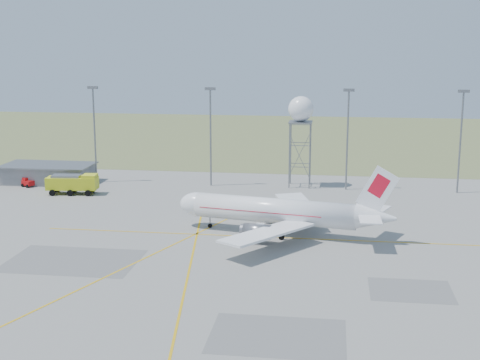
# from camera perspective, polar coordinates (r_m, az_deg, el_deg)

# --- Properties ---
(ground) EXTENTS (400.00, 400.00, 0.00)m
(ground) POSITION_cam_1_polar(r_m,az_deg,el_deg) (76.57, -4.08, -11.13)
(ground) COLOR gray
(ground) RESTS_ON ground
(grass_strip) EXTENTS (400.00, 120.00, 0.03)m
(grass_strip) POSITION_cam_1_polar(r_m,az_deg,el_deg) (211.55, 3.82, 3.69)
(grass_strip) COLOR #556939
(grass_strip) RESTS_ON ground
(building_grey) EXTENTS (19.00, 10.00, 3.90)m
(building_grey) POSITION_cam_1_polar(r_m,az_deg,el_deg) (148.47, -16.04, 0.54)
(building_grey) COLOR gray
(building_grey) RESTS_ON ground
(mast_a) EXTENTS (2.20, 0.50, 20.50)m
(mast_a) POSITION_cam_1_polar(r_m,az_deg,el_deg) (144.98, -12.32, 4.51)
(mast_a) COLOR slate
(mast_a) RESTS_ON ground
(mast_b) EXTENTS (2.20, 0.50, 20.50)m
(mast_b) POSITION_cam_1_polar(r_m,az_deg,el_deg) (138.35, -2.53, 4.43)
(mast_b) COLOR slate
(mast_b) RESTS_ON ground
(mast_c) EXTENTS (2.20, 0.50, 20.50)m
(mast_c) POSITION_cam_1_polar(r_m,az_deg,el_deg) (136.10, 9.17, 4.17)
(mast_c) COLOR slate
(mast_c) RESTS_ON ground
(mast_d) EXTENTS (2.20, 0.50, 20.50)m
(mast_d) POSITION_cam_1_polar(r_m,az_deg,el_deg) (138.33, 18.34, 3.84)
(mast_d) COLOR slate
(mast_d) RESTS_ON ground
(airliner_main) EXTENTS (34.81, 33.37, 11.89)m
(airliner_main) POSITION_cam_1_polar(r_m,az_deg,el_deg) (104.47, 3.27, -2.71)
(airliner_main) COLOR white
(airliner_main) RESTS_ON ground
(radar_tower) EXTENTS (5.18, 5.18, 18.73)m
(radar_tower) POSITION_cam_1_polar(r_m,az_deg,el_deg) (138.28, 5.17, 3.74)
(radar_tower) COLOR slate
(radar_tower) RESTS_ON ground
(fire_truck) EXTENTS (10.22, 4.76, 3.98)m
(fire_truck) POSITION_cam_1_polar(r_m,az_deg,el_deg) (135.97, -14.00, -0.38)
(fire_truck) COLOR #C9D118
(fire_truck) RESTS_ON ground
(baggage_tug) EXTENTS (2.89, 2.76, 1.89)m
(baggage_tug) POSITION_cam_1_polar(r_m,az_deg,el_deg) (145.70, -17.65, -0.27)
(baggage_tug) COLOR #BA0D10
(baggage_tug) RESTS_ON ground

